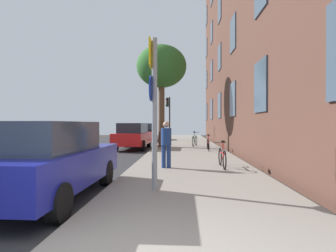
% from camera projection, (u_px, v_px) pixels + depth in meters
% --- Properties ---
extents(ground_plane, '(41.80, 41.80, 0.00)m').
position_uv_depth(ground_plane, '(132.00, 149.00, 17.63)').
color(ground_plane, '#332D28').
extents(road_asphalt, '(7.00, 38.00, 0.01)m').
position_uv_depth(road_asphalt, '(100.00, 148.00, 17.73)').
color(road_asphalt, '#2D2D30').
rests_on(road_asphalt, ground).
extents(sidewalk, '(4.20, 38.00, 0.12)m').
position_uv_depth(sidewalk, '(187.00, 148.00, 17.46)').
color(sidewalk, gray).
rests_on(sidewalk, ground).
extents(sign_post, '(0.16, 0.60, 3.35)m').
position_uv_depth(sign_post, '(153.00, 101.00, 6.04)').
color(sign_post, gray).
rests_on(sign_post, sidewalk).
extents(traffic_light, '(0.43, 0.24, 3.84)m').
position_uv_depth(traffic_light, '(168.00, 111.00, 24.36)').
color(traffic_light, black).
rests_on(traffic_light, sidewalk).
extents(tree_near, '(3.19, 3.19, 6.51)m').
position_uv_depth(tree_near, '(161.00, 67.00, 17.58)').
color(tree_near, brown).
rests_on(tree_near, sidewalk).
extents(bicycle_0, '(0.42, 1.61, 0.91)m').
position_uv_depth(bicycle_0, '(222.00, 157.00, 9.22)').
color(bicycle_0, black).
rests_on(bicycle_0, sidewalk).
extents(bicycle_1, '(0.42, 1.55, 0.89)m').
position_uv_depth(bicycle_1, '(208.00, 144.00, 15.19)').
color(bicycle_1, black).
rests_on(bicycle_1, sidewalk).
extents(bicycle_2, '(0.54, 1.72, 0.99)m').
position_uv_depth(bicycle_2, '(195.00, 140.00, 17.96)').
color(bicycle_2, black).
rests_on(bicycle_2, sidewalk).
extents(pedestrian_0, '(0.49, 0.49, 1.55)m').
position_uv_depth(pedestrian_0, '(166.00, 141.00, 9.16)').
color(pedestrian_0, navy).
rests_on(pedestrian_0, sidewalk).
extents(car_0, '(1.96, 4.27, 1.62)m').
position_uv_depth(car_0, '(46.00, 160.00, 5.68)').
color(car_0, navy).
rests_on(car_0, road_asphalt).
extents(car_1, '(1.89, 4.51, 1.62)m').
position_uv_depth(car_1, '(133.00, 136.00, 17.12)').
color(car_1, red).
rests_on(car_1, road_asphalt).
extents(car_2, '(1.81, 4.07, 1.62)m').
position_uv_depth(car_2, '(146.00, 132.00, 26.26)').
color(car_2, black).
rests_on(car_2, road_asphalt).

